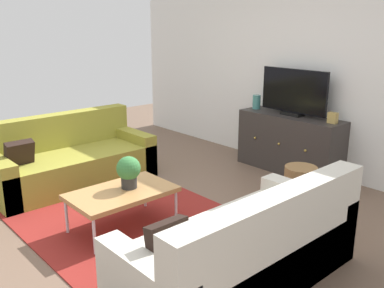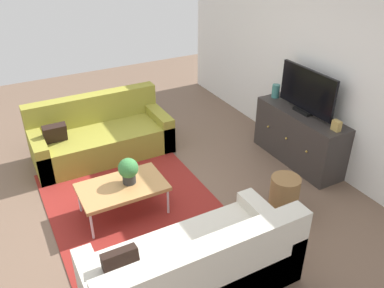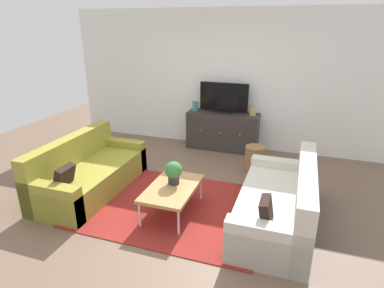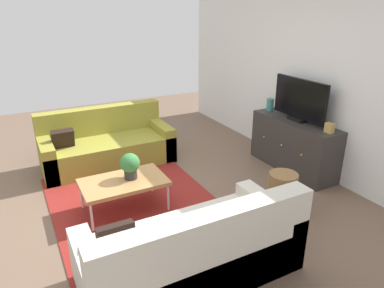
{
  "view_description": "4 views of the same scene",
  "coord_description": "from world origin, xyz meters",
  "px_view_note": "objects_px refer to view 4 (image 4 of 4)",
  "views": [
    {
      "loc": [
        3.26,
        -2.27,
        1.92
      ],
      "look_at": [
        0.0,
        0.64,
        0.66
      ],
      "focal_mm": 40.0,
      "sensor_mm": 36.0,
      "label": 1
    },
    {
      "loc": [
        3.63,
        -1.32,
        3.02
      ],
      "look_at": [
        0.0,
        0.64,
        0.66
      ],
      "focal_mm": 37.14,
      "sensor_mm": 36.0,
      "label": 2
    },
    {
      "loc": [
        1.51,
        -3.77,
        2.4
      ],
      "look_at": [
        0.0,
        0.64,
        0.66
      ],
      "focal_mm": 30.17,
      "sensor_mm": 36.0,
      "label": 3
    },
    {
      "loc": [
        3.61,
        -1.28,
        2.28
      ],
      "look_at": [
        0.0,
        0.64,
        0.66
      ],
      "focal_mm": 32.84,
      "sensor_mm": 36.0,
      "label": 4
    }
  ],
  "objects_px": {
    "glass_vase": "(270,104)",
    "mantel_clock": "(329,128)",
    "potted_plant": "(130,165)",
    "coffee_table": "(124,183)",
    "couch_right_side": "(194,255)",
    "tv_console": "(293,145)",
    "wicker_basket": "(282,191)",
    "couch_left_side": "(106,145)",
    "flat_screen_tv": "(300,100)"
  },
  "relations": [
    {
      "from": "glass_vase",
      "to": "mantel_clock",
      "type": "relative_size",
      "value": 1.47
    },
    {
      "from": "potted_plant",
      "to": "coffee_table",
      "type": "bearing_deg",
      "value": -80.65
    },
    {
      "from": "glass_vase",
      "to": "mantel_clock",
      "type": "xyz_separation_m",
      "value": [
        1.17,
        0.0,
        -0.03
      ]
    },
    {
      "from": "couch_right_side",
      "to": "tv_console",
      "type": "height_order",
      "value": "couch_right_side"
    },
    {
      "from": "mantel_clock",
      "to": "wicker_basket",
      "type": "relative_size",
      "value": 0.28
    },
    {
      "from": "couch_left_side",
      "to": "tv_console",
      "type": "distance_m",
      "value": 2.83
    },
    {
      "from": "flat_screen_tv",
      "to": "mantel_clock",
      "type": "bearing_deg",
      "value": -1.96
    },
    {
      "from": "coffee_table",
      "to": "tv_console",
      "type": "relative_size",
      "value": 0.69
    },
    {
      "from": "mantel_clock",
      "to": "tv_console",
      "type": "bearing_deg",
      "value": -180.0
    },
    {
      "from": "tv_console",
      "to": "glass_vase",
      "type": "xyz_separation_m",
      "value": [
        -0.59,
        0.0,
        0.47
      ]
    },
    {
      "from": "mantel_clock",
      "to": "wicker_basket",
      "type": "xyz_separation_m",
      "value": [
        0.21,
        -0.9,
        -0.59
      ]
    },
    {
      "from": "flat_screen_tv",
      "to": "mantel_clock",
      "type": "height_order",
      "value": "flat_screen_tv"
    },
    {
      "from": "potted_plant",
      "to": "tv_console",
      "type": "relative_size",
      "value": 0.22
    },
    {
      "from": "coffee_table",
      "to": "mantel_clock",
      "type": "height_order",
      "value": "mantel_clock"
    },
    {
      "from": "coffee_table",
      "to": "wicker_basket",
      "type": "xyz_separation_m",
      "value": [
        0.85,
        1.66,
        -0.13
      ]
    },
    {
      "from": "mantel_clock",
      "to": "coffee_table",
      "type": "bearing_deg",
      "value": -104.06
    },
    {
      "from": "wicker_basket",
      "to": "coffee_table",
      "type": "bearing_deg",
      "value": -117.11
    },
    {
      "from": "mantel_clock",
      "to": "potted_plant",
      "type": "bearing_deg",
      "value": -104.94
    },
    {
      "from": "couch_right_side",
      "to": "tv_console",
      "type": "bearing_deg",
      "value": 119.59
    },
    {
      "from": "couch_right_side",
      "to": "wicker_basket",
      "type": "relative_size",
      "value": 4.14
    },
    {
      "from": "coffee_table",
      "to": "flat_screen_tv",
      "type": "relative_size",
      "value": 1.02
    },
    {
      "from": "potted_plant",
      "to": "wicker_basket",
      "type": "height_order",
      "value": "potted_plant"
    },
    {
      "from": "wicker_basket",
      "to": "couch_left_side",
      "type": "bearing_deg",
      "value": -147.6
    },
    {
      "from": "mantel_clock",
      "to": "couch_right_side",
      "type": "bearing_deg",
      "value": -72.19
    },
    {
      "from": "tv_console",
      "to": "mantel_clock",
      "type": "bearing_deg",
      "value": 0.0
    },
    {
      "from": "coffee_table",
      "to": "flat_screen_tv",
      "type": "xyz_separation_m",
      "value": [
        0.05,
        2.57,
        0.69
      ]
    },
    {
      "from": "flat_screen_tv",
      "to": "potted_plant",
      "type": "bearing_deg",
      "value": -91.62
    },
    {
      "from": "couch_left_side",
      "to": "tv_console",
      "type": "xyz_separation_m",
      "value": [
        1.53,
        2.37,
        0.11
      ]
    },
    {
      "from": "mantel_clock",
      "to": "glass_vase",
      "type": "bearing_deg",
      "value": 180.0
    },
    {
      "from": "wicker_basket",
      "to": "mantel_clock",
      "type": "bearing_deg",
      "value": 103.0
    },
    {
      "from": "glass_vase",
      "to": "wicker_basket",
      "type": "relative_size",
      "value": 0.41
    },
    {
      "from": "couch_left_side",
      "to": "mantel_clock",
      "type": "xyz_separation_m",
      "value": [
        2.12,
        2.37,
        0.55
      ]
    },
    {
      "from": "potted_plant",
      "to": "wicker_basket",
      "type": "bearing_deg",
      "value": 61.01
    },
    {
      "from": "couch_left_side",
      "to": "couch_right_side",
      "type": "xyz_separation_m",
      "value": [
        2.88,
        0.0,
        0.0
      ]
    },
    {
      "from": "glass_vase",
      "to": "couch_right_side",
      "type": "bearing_deg",
      "value": -50.84
    },
    {
      "from": "couch_left_side",
      "to": "mantel_clock",
      "type": "relative_size",
      "value": 14.71
    },
    {
      "from": "coffee_table",
      "to": "wicker_basket",
      "type": "bearing_deg",
      "value": 62.89
    },
    {
      "from": "tv_console",
      "to": "flat_screen_tv",
      "type": "height_order",
      "value": "flat_screen_tv"
    },
    {
      "from": "couch_left_side",
      "to": "wicker_basket",
      "type": "bearing_deg",
      "value": 32.4
    },
    {
      "from": "tv_console",
      "to": "glass_vase",
      "type": "relative_size",
      "value": 7.37
    },
    {
      "from": "potted_plant",
      "to": "tv_console",
      "type": "height_order",
      "value": "tv_console"
    },
    {
      "from": "flat_screen_tv",
      "to": "mantel_clock",
      "type": "distance_m",
      "value": 0.63
    },
    {
      "from": "couch_right_side",
      "to": "potted_plant",
      "type": "height_order",
      "value": "couch_right_side"
    },
    {
      "from": "couch_left_side",
      "to": "potted_plant",
      "type": "height_order",
      "value": "couch_left_side"
    },
    {
      "from": "wicker_basket",
      "to": "glass_vase",
      "type": "bearing_deg",
      "value": 146.89
    },
    {
      "from": "flat_screen_tv",
      "to": "glass_vase",
      "type": "distance_m",
      "value": 0.62
    },
    {
      "from": "flat_screen_tv",
      "to": "couch_left_side",
      "type": "bearing_deg",
      "value": -122.61
    },
    {
      "from": "coffee_table",
      "to": "flat_screen_tv",
      "type": "bearing_deg",
      "value": 88.8
    },
    {
      "from": "coffee_table",
      "to": "potted_plant",
      "type": "distance_m",
      "value": 0.22
    },
    {
      "from": "couch_right_side",
      "to": "mantel_clock",
      "type": "bearing_deg",
      "value": 107.81
    }
  ]
}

